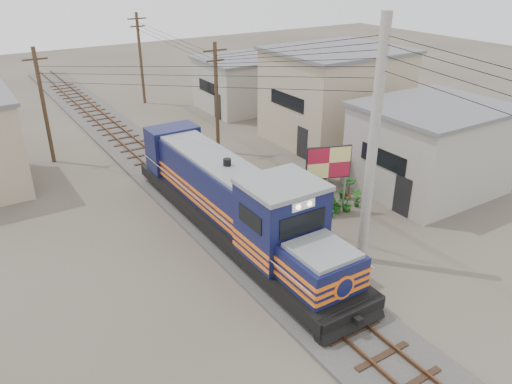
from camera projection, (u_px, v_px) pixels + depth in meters
ground at (287, 279)px, 19.86m from camera, size 120.00×120.00×0.00m
ballast at (181, 188)px, 27.45m from camera, size 3.60×70.00×0.16m
track at (181, 185)px, 27.37m from camera, size 1.15×70.00×0.12m
locomotive at (235, 202)px, 22.23m from camera, size 2.92×15.88×3.94m
utility_pole_main at (373, 149)px, 19.02m from camera, size 0.40×0.40×10.00m
wooden_pole_mid at (217, 97)px, 31.12m from camera, size 1.60×0.24×7.00m
wooden_pole_far at (140, 57)px, 41.83m from camera, size 1.60×0.24×7.50m
wooden_pole_left at (43, 104)px, 29.58m from camera, size 1.60×0.24×7.00m
power_lines at (182, 54)px, 23.01m from camera, size 9.65×19.00×3.30m
shophouse_front at (430, 148)px, 26.69m from camera, size 7.35×6.30×4.70m
shophouse_mid at (335, 95)px, 33.71m from camera, size 8.40×7.35×6.20m
shophouse_back at (241, 83)px, 41.04m from camera, size 6.30×6.30×4.20m
billboard at (328, 164)px, 23.97m from camera, size 2.17×0.89×3.50m
market_umbrella at (329, 150)px, 27.03m from camera, size 2.18×2.18×2.39m
vendor at (325, 166)px, 28.17m from camera, size 0.76×0.75×1.77m
plant_nursery at (330, 201)px, 25.18m from camera, size 3.21×1.94×1.07m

